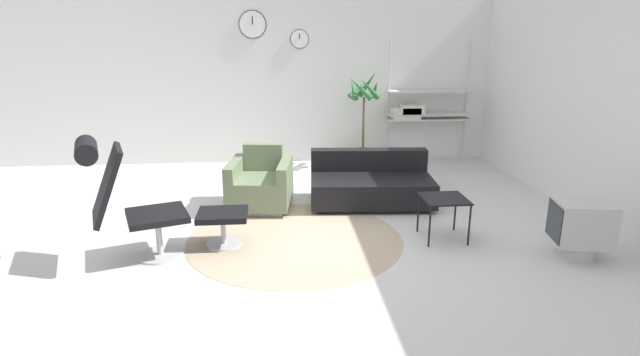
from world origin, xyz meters
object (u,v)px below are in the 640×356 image
(shelf_unit, at_px, (418,110))
(crt_television, at_px, (581,226))
(ottoman, at_px, (223,220))
(potted_plant, at_px, (363,120))
(lounge_chair, at_px, (122,191))
(side_table, at_px, (444,202))
(couch_low, at_px, (371,185))
(armchair_red, at_px, (261,185))

(shelf_unit, bearing_deg, crt_television, -82.20)
(ottoman, distance_m, potted_plant, 3.65)
(lounge_chair, xyz_separation_m, side_table, (3.15, 0.28, -0.30))
(side_table, bearing_deg, potted_plant, 95.98)
(ottoman, bearing_deg, couch_low, 34.53)
(ottoman, distance_m, armchair_red, 1.23)
(ottoman, relative_size, shelf_unit, 0.25)
(lounge_chair, xyz_separation_m, shelf_unit, (3.78, 3.57, 0.18))
(couch_low, relative_size, potted_plant, 1.03)
(armchair_red, bearing_deg, lounge_chair, 57.92)
(ottoman, xyz_separation_m, crt_television, (3.44, -0.59, 0.04))
(ottoman, xyz_separation_m, couch_low, (1.75, 1.20, -0.04))
(armchair_red, relative_size, side_table, 2.05)
(lounge_chair, distance_m, crt_television, 4.33)
(couch_low, relative_size, side_table, 3.49)
(side_table, bearing_deg, ottoman, 179.24)
(lounge_chair, relative_size, couch_low, 0.76)
(armchair_red, height_order, crt_television, armchair_red)
(crt_television, relative_size, shelf_unit, 0.28)
(crt_television, xyz_separation_m, potted_plant, (-1.48, 3.63, 0.45))
(shelf_unit, bearing_deg, armchair_red, -140.79)
(lounge_chair, height_order, shelf_unit, shelf_unit)
(couch_low, xyz_separation_m, shelf_unit, (1.17, 2.07, 0.65))
(lounge_chair, xyz_separation_m, armchair_red, (1.22, 1.48, -0.42))
(lounge_chair, relative_size, crt_television, 2.11)
(side_table, height_order, crt_television, crt_television)
(crt_television, height_order, shelf_unit, shelf_unit)
(armchair_red, bearing_deg, potted_plant, -123.49)
(ottoman, height_order, shelf_unit, shelf_unit)
(lounge_chair, height_order, crt_television, lounge_chair)
(ottoman, bearing_deg, shelf_unit, 48.26)
(couch_low, bearing_deg, armchair_red, 5.19)
(crt_television, bearing_deg, potted_plant, 32.86)
(ottoman, relative_size, potted_plant, 0.32)
(couch_low, distance_m, crt_television, 2.47)
(potted_plant, bearing_deg, armchair_red, -130.76)
(lounge_chair, relative_size, armchair_red, 1.30)
(crt_television, bearing_deg, lounge_chair, 96.88)
(crt_television, bearing_deg, armchair_red, 70.88)
(couch_low, height_order, side_table, couch_low)
(ottoman, relative_size, couch_low, 0.31)
(side_table, xyz_separation_m, potted_plant, (-0.32, 3.07, 0.36))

